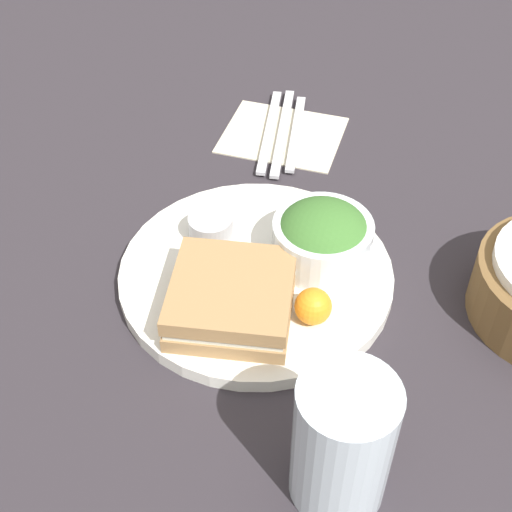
# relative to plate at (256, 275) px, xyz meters

# --- Properties ---
(ground_plane) EXTENTS (4.00, 4.00, 0.00)m
(ground_plane) POSITION_rel_plate_xyz_m (0.00, 0.00, -0.01)
(ground_plane) COLOR #2D282D
(plate) EXTENTS (0.30, 0.30, 0.02)m
(plate) POSITION_rel_plate_xyz_m (0.00, 0.00, 0.00)
(plate) COLOR white
(plate) RESTS_ON ground_plane
(sandwich) EXTENTS (0.14, 0.14, 0.04)m
(sandwich) POSITION_rel_plate_xyz_m (0.07, -0.01, 0.03)
(sandwich) COLOR #A37A4C
(sandwich) RESTS_ON plate
(salad_bowl) EXTENTS (0.11, 0.11, 0.07)m
(salad_bowl) POSITION_rel_plate_xyz_m (-0.04, 0.06, 0.04)
(salad_bowl) COLOR white
(salad_bowl) RESTS_ON plate
(dressing_cup) EXTENTS (0.05, 0.05, 0.03)m
(dressing_cup) POSITION_rel_plate_xyz_m (-0.03, -0.06, 0.02)
(dressing_cup) COLOR #B7B7BC
(dressing_cup) RESTS_ON plate
(orange_wedge) EXTENTS (0.04, 0.04, 0.04)m
(orange_wedge) POSITION_rel_plate_xyz_m (0.05, 0.07, 0.03)
(orange_wedge) COLOR orange
(orange_wedge) RESTS_ON plate
(drink_glass) EXTENTS (0.08, 0.08, 0.13)m
(drink_glass) POSITION_rel_plate_xyz_m (0.21, 0.14, 0.06)
(drink_glass) COLOR silver
(drink_glass) RESTS_ON ground_plane
(napkin) EXTENTS (0.13, 0.16, 0.00)m
(napkin) POSITION_rel_plate_xyz_m (-0.27, -0.05, -0.01)
(napkin) COLOR beige
(napkin) RESTS_ON ground_plane
(fork) EXTENTS (0.19, 0.04, 0.01)m
(fork) POSITION_rel_plate_xyz_m (-0.27, -0.06, -0.00)
(fork) COLOR silver
(fork) RESTS_ON napkin
(knife) EXTENTS (0.20, 0.05, 0.01)m
(knife) POSITION_rel_plate_xyz_m (-0.27, -0.05, -0.00)
(knife) COLOR silver
(knife) RESTS_ON napkin
(spoon) EXTENTS (0.17, 0.04, 0.01)m
(spoon) POSITION_rel_plate_xyz_m (-0.27, -0.03, -0.00)
(spoon) COLOR silver
(spoon) RESTS_ON napkin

